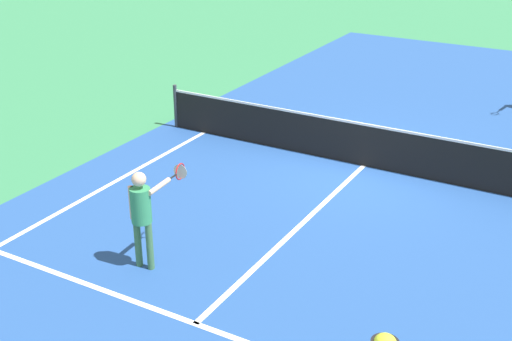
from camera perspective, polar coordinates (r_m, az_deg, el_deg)
name	(u,v)px	position (r m, az deg, el deg)	size (l,w,h in m)	color
ground_plane	(364,166)	(14.72, 9.06, 0.40)	(60.00, 60.00, 0.00)	#337F51
court_surface_inbounds	(364,166)	(14.72, 9.06, 0.40)	(10.62, 24.40, 0.00)	#234C93
line_sideline_left	(13,238)	(12.45, -19.77, -5.35)	(0.10, 11.89, 0.01)	white
line_service_near	(195,324)	(9.72, -5.13, -12.73)	(8.22, 0.10, 0.01)	white
line_center_service	(297,228)	(12.06, 3.51, -4.84)	(0.10, 6.40, 0.01)	white
net	(365,144)	(14.53, 9.18, 2.18)	(9.95, 0.09, 1.07)	#33383D
player_near	(142,209)	(10.59, -9.54, -3.20)	(0.43, 1.22, 1.65)	#3F7247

